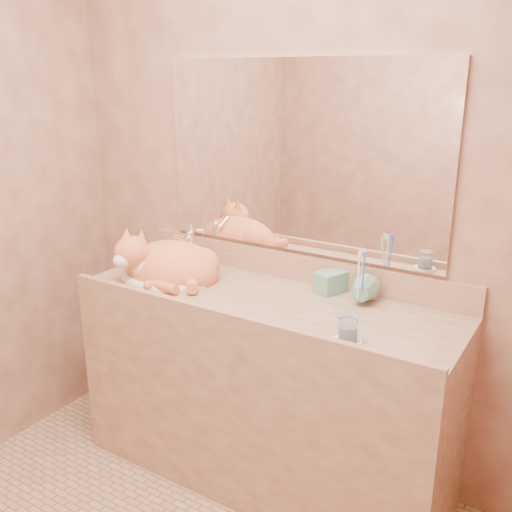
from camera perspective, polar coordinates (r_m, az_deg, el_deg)
The scene contains 12 objects.
wall_back at distance 2.45m, azimuth 4.29°, elevation 6.55°, with size 2.40×0.02×2.50m, color brown.
vanity_counter at distance 2.53m, azimuth 0.84°, elevation -13.19°, with size 1.60×0.55×0.85m, color brown, non-canonical shape.
mirror at distance 2.42m, azimuth 4.23°, elevation 9.76°, with size 1.30×0.02×0.80m, color white.
sink_basin at distance 2.58m, azimuth -8.92°, elevation -0.67°, with size 0.44×0.37×0.14m, color white, non-canonical shape.
faucet at distance 2.70m, azimuth -6.59°, elevation 0.82°, with size 0.05×0.13×0.19m, color white, non-canonical shape.
cat at distance 2.56m, azimuth -8.94°, elevation -0.66°, with size 0.44×0.36×0.24m, color #DB6132, non-canonical shape.
soap_dispenser at distance 2.35m, azimuth 6.45°, elevation -1.63°, with size 0.09×0.09×0.20m, color #65A186.
toothbrush_cup at distance 2.26m, azimuth 10.34°, elevation -3.91°, with size 0.11×0.11×0.10m, color #65A186.
toothbrushes at distance 2.23m, azimuth 10.46°, elevation -1.82°, with size 0.04×0.04×0.24m, color white, non-canonical shape.
saucer at distance 1.99m, azimuth 9.11°, elevation -8.43°, with size 0.10×0.10×0.01m, color white.
water_glass at distance 1.97m, azimuth 9.18°, elevation -7.28°, with size 0.07×0.07×0.08m, color white.
lotion_bottle at distance 2.76m, azimuth -9.19°, elevation 0.21°, with size 0.04×0.04×0.11m, color white.
Camera 1 is at (1.12, -1.13, 1.72)m, focal length 40.00 mm.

